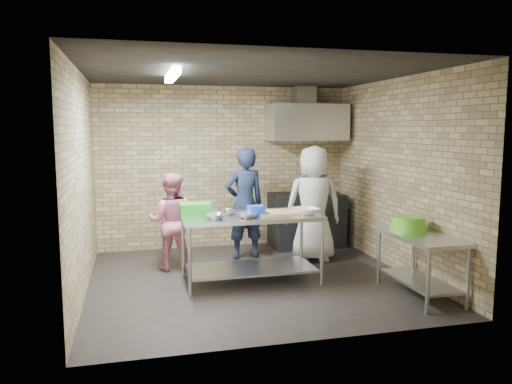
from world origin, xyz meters
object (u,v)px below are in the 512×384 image
green_basin (409,224)px  woman_pink (171,222)px  prep_table (251,248)px  bottle_red (306,127)px  side_counter (420,265)px  man_navy (244,203)px  stove (306,220)px  blue_tub (256,211)px  bottle_green (327,128)px  green_crate (195,209)px  woman_white (313,204)px

green_basin → woman_pink: 3.21m
prep_table → bottle_red: (1.44, 1.94, 1.58)m
side_counter → bottle_red: size_ratio=6.67×
green_basin → man_navy: (-1.63, 1.98, 0.02)m
stove → green_basin: green_basin is taller
stove → blue_tub: 2.30m
stove → bottle_red: bearing=78.2°
stove → bottle_green: size_ratio=8.00×
side_counter → prep_table: bearing=150.3°
prep_table → man_navy: (0.19, 1.19, 0.41)m
side_counter → green_crate: size_ratio=3.03×
green_basin → bottle_red: bottle_red is taller
prep_table → bottle_green: (1.84, 1.94, 1.57)m
green_crate → blue_tub: 0.78m
blue_tub → green_basin: 1.90m
stove → bottle_green: bottle_green is taller
blue_tub → stove: bearing=53.4°
bottle_red → man_navy: bottle_red is taller
green_crate → man_navy: man_navy is taller
prep_table → stove: 2.20m
prep_table → man_navy: bearing=81.0°
man_navy → woman_white: size_ratio=0.98×
green_crate → man_navy: size_ratio=0.23×
prep_table → woman_white: (1.17, 0.80, 0.43)m
prep_table → green_basin: bearing=-23.7°
green_crate → woman_white: 1.99m
woman_white → bottle_red: bearing=-95.8°
green_crate → bottle_red: bottle_red is taller
side_counter → bottle_green: size_ratio=8.00×
green_crate → blue_tub: (0.75, -0.22, -0.01)m
prep_table → stove: bearing=50.8°
bottle_red → bottle_green: bottle_red is taller
green_basin → woman_pink: bearing=149.8°
green_crate → woman_pink: bearing=110.4°
man_navy → stove: bearing=-165.0°
woman_pink → green_basin: bearing=162.2°
stove → man_navy: bearing=-156.7°
prep_table → green_crate: (-0.70, 0.12, 0.52)m
stove → woman_pink: size_ratio=0.87×
green_crate → man_navy: bearing=50.2°
blue_tub → woman_pink: size_ratio=0.14×
side_counter → green_basin: green_basin is taller
blue_tub → bottle_red: (1.39, 2.04, 1.08)m
prep_table → green_crate: bearing=170.3°
bottle_red → woman_white: 1.65m
green_crate → bottle_green: bottle_green is taller
side_counter → woman_pink: size_ratio=0.87×
man_navy → woman_pink: man_navy is taller
prep_table → woman_pink: 1.28m
green_crate → bottle_red: bearing=40.4°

